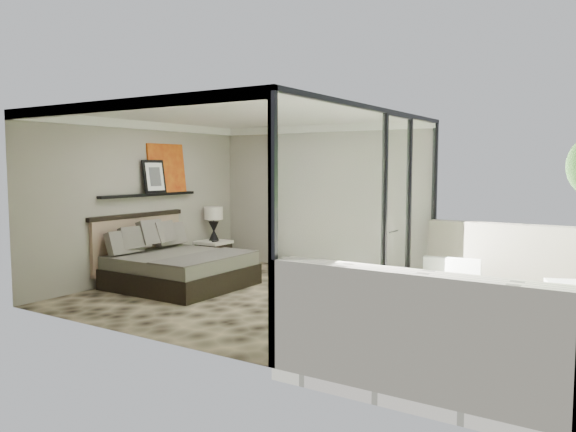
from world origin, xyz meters
The scene contains 14 objects.
floor centered at (0.00, 0.00, 0.00)m, with size 5.00×5.00×0.00m, color black.
ceiling centered at (0.00, 0.00, 2.79)m, with size 4.50×5.00×0.02m, color silver.
back_wall centered at (0.00, 2.49, 1.40)m, with size 4.50×0.02×2.80m, color gray.
left_wall centered at (-2.24, 0.00, 1.40)m, with size 0.02×5.00×2.80m, color gray.
glass_wall centered at (2.25, 0.00, 1.40)m, with size 0.08×5.00×2.80m, color white.
terrace_slab centered at (3.75, 0.00, -0.06)m, with size 3.00×5.00×0.12m, color silver.
picture_ledge centered at (-2.18, 0.10, 1.50)m, with size 0.12×2.20×0.05m, color black.
bed centered at (-1.29, -0.18, 0.33)m, with size 2.05×1.98×1.13m.
nightstand centered at (-1.95, 1.58, 0.29)m, with size 0.58×0.58×0.58m, color black.
table_lamp centered at (-1.99, 1.63, 0.95)m, with size 0.37×0.37×0.68m.
abstract_canvas centered at (-2.19, 0.56, 1.97)m, with size 0.04×0.90×0.90m, color red.
framed_print centered at (-2.14, 0.19, 1.82)m, with size 0.03×0.50×0.60m, color black.
ottoman centered at (4.44, 1.40, 0.22)m, with size 0.44×0.44×0.44m, color white.
lounger centered at (3.04, 0.56, 0.20)m, with size 1.08×1.77×0.65m.
Camera 1 is at (5.34, -7.01, 2.02)m, focal length 35.00 mm.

